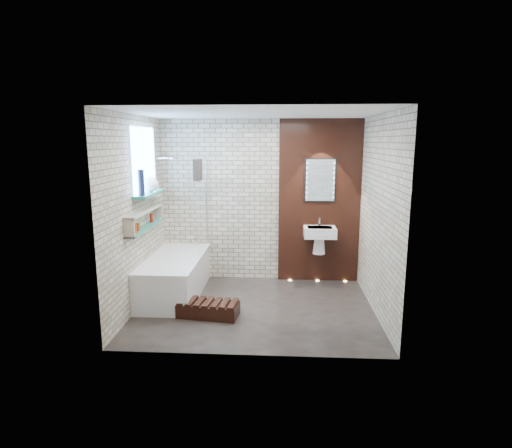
# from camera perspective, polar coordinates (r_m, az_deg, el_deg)

# --- Properties ---
(ground) EXTENTS (3.20, 3.20, 0.00)m
(ground) POSITION_cam_1_polar(r_m,az_deg,el_deg) (5.92, -0.09, -11.26)
(ground) COLOR black
(ground) RESTS_ON ground
(room_shell) EXTENTS (3.24, 3.20, 2.60)m
(room_shell) POSITION_cam_1_polar(r_m,az_deg,el_deg) (5.56, -0.09, 1.22)
(room_shell) COLOR #9D947D
(room_shell) RESTS_ON ground
(walnut_panel) EXTENTS (1.30, 0.06, 2.60)m
(walnut_panel) POSITION_cam_1_polar(r_m,az_deg,el_deg) (6.83, 8.55, 2.96)
(walnut_panel) COLOR black
(walnut_panel) RESTS_ON ground
(clerestory_window) EXTENTS (0.18, 1.00, 0.94)m
(clerestory_window) POSITION_cam_1_polar(r_m,az_deg,el_deg) (6.13, -14.82, 7.44)
(clerestory_window) COLOR #7FADE0
(clerestory_window) RESTS_ON room_shell
(display_niche) EXTENTS (0.14, 1.30, 0.26)m
(display_niche) POSITION_cam_1_polar(r_m,az_deg,el_deg) (6.01, -14.72, 0.63)
(display_niche) COLOR #248475
(display_niche) RESTS_ON room_shell
(bathtub) EXTENTS (0.79, 1.74, 0.70)m
(bathtub) POSITION_cam_1_polar(r_m,az_deg,el_deg) (6.43, -10.89, -6.89)
(bathtub) COLOR white
(bathtub) RESTS_ON ground
(bath_screen) EXTENTS (0.01, 0.78, 1.40)m
(bath_screen) POSITION_cam_1_polar(r_m,az_deg,el_deg) (6.54, -7.25, 2.46)
(bath_screen) COLOR white
(bath_screen) RESTS_ON bathtub
(towel) EXTENTS (0.09, 0.24, 0.31)m
(towel) POSITION_cam_1_polar(r_m,az_deg,el_deg) (6.20, -7.87, 7.27)
(towel) COLOR #2A2321
(towel) RESTS_ON bath_screen
(shower_head) EXTENTS (0.18, 0.18, 0.02)m
(shower_head) POSITION_cam_1_polar(r_m,az_deg,el_deg) (6.62, -11.01, 8.71)
(shower_head) COLOR silver
(shower_head) RESTS_ON room_shell
(washbasin) EXTENTS (0.50, 0.36, 0.58)m
(washbasin) POSITION_cam_1_polar(r_m,az_deg,el_deg) (6.73, 8.57, -1.58)
(washbasin) COLOR white
(washbasin) RESTS_ON walnut_panel
(led_mirror) EXTENTS (0.50, 0.02, 0.70)m
(led_mirror) POSITION_cam_1_polar(r_m,az_deg,el_deg) (6.75, 8.66, 5.86)
(led_mirror) COLOR black
(led_mirror) RESTS_ON walnut_panel
(walnut_step) EXTENTS (0.82, 0.44, 0.17)m
(walnut_step) POSITION_cam_1_polar(r_m,az_deg,el_deg) (5.68, -6.45, -11.40)
(walnut_step) COLOR black
(walnut_step) RESTS_ON ground
(niche_bottles) EXTENTS (0.06, 0.85, 0.13)m
(niche_bottles) POSITION_cam_1_polar(r_m,az_deg,el_deg) (5.77, -15.50, -0.23)
(niche_bottles) COLOR #A9441A
(niche_bottles) RESTS_ON display_niche
(sill_vases) EXTENTS (0.21, 0.56, 0.34)m
(sill_vases) POSITION_cam_1_polar(r_m,az_deg,el_deg) (6.09, -14.21, 5.24)
(sill_vases) COLOR white
(sill_vases) RESTS_ON clerestory_window
(floor_uplights) EXTENTS (0.96, 0.06, 0.01)m
(floor_uplights) POSITION_cam_1_polar(r_m,az_deg,el_deg) (7.06, 8.29, -7.57)
(floor_uplights) COLOR #FFD899
(floor_uplights) RESTS_ON ground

